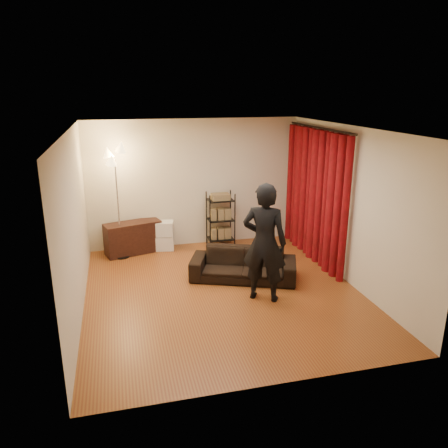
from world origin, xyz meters
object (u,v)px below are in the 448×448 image
object	(u,v)px
sofa	(243,265)
media_cabinet	(133,238)
person	(264,243)
wire_shelf	(220,220)
storage_boxes	(165,236)
floor_lamp	(118,204)

from	to	relation	value
sofa	media_cabinet	size ratio (longest dim) A/B	1.64
person	wire_shelf	size ratio (longest dim) A/B	1.63
person	wire_shelf	xyz separation A→B (m)	(-0.09, 2.60, -0.37)
person	media_cabinet	size ratio (longest dim) A/B	1.70
sofa	media_cabinet	world-z (taller)	media_cabinet
sofa	wire_shelf	bearing A→B (deg)	111.04
person	storage_boxes	world-z (taller)	person
sofa	wire_shelf	xyz separation A→B (m)	(0.01, 1.79, 0.32)
person	wire_shelf	bearing A→B (deg)	-58.02
sofa	person	world-z (taller)	person
sofa	floor_lamp	world-z (taller)	floor_lamp
person	media_cabinet	world-z (taller)	person
sofa	floor_lamp	xyz separation A→B (m)	(-2.11, 1.63, 0.84)
person	storage_boxes	size ratio (longest dim) A/B	3.07
sofa	wire_shelf	distance (m)	1.82
sofa	floor_lamp	bearing A→B (deg)	163.70
storage_boxes	wire_shelf	xyz separation A→B (m)	(1.21, -0.04, 0.28)
media_cabinet	storage_boxes	bearing A→B (deg)	-13.84
wire_shelf	floor_lamp	distance (m)	2.19
person	media_cabinet	bearing A→B (deg)	-23.27
storage_boxes	floor_lamp	size ratio (longest dim) A/B	0.28
media_cabinet	storage_boxes	distance (m)	0.65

